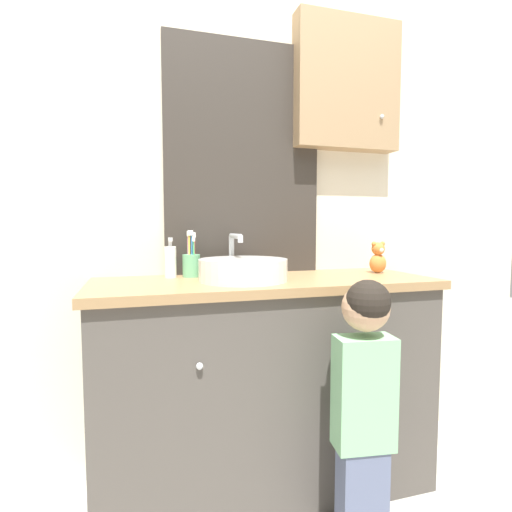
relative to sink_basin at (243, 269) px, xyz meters
name	(u,v)px	position (x,y,z in m)	size (l,w,h in m)	color
wall_back	(253,188)	(0.13, 0.30, 0.35)	(3.20, 0.18, 2.50)	beige
vanity_counter	(266,384)	(0.10, 0.02, -0.49)	(1.39, 0.52, 0.89)	#4C4742
sink_basin	(243,269)	(0.00, 0.00, 0.00)	(0.35, 0.40, 0.19)	silver
toothbrush_holder	(191,264)	(-0.18, 0.17, 0.01)	(0.08, 0.08, 0.20)	#66B27F
soap_dispenser	(170,261)	(-0.27, 0.18, 0.02)	(0.05, 0.05, 0.17)	white
child_figure	(364,391)	(0.32, -0.39, -0.38)	(0.24, 0.44, 0.94)	slate
teddy_bear	(378,258)	(0.66, 0.07, 0.02)	(0.08, 0.07, 0.15)	orange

